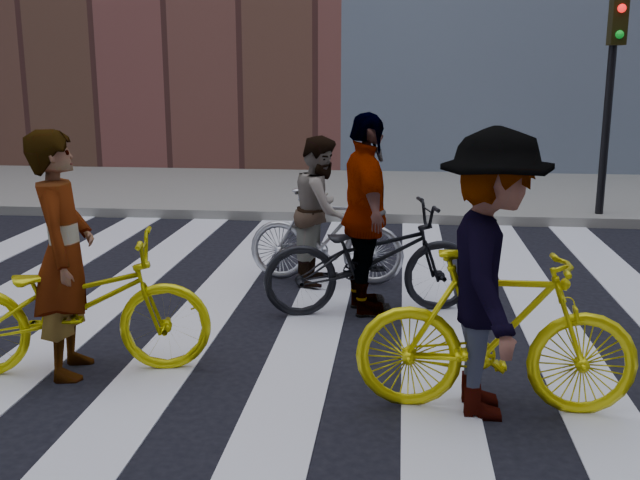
% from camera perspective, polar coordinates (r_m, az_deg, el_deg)
% --- Properties ---
extents(ground, '(100.00, 100.00, 0.00)m').
position_cam_1_polar(ground, '(6.94, -5.28, -6.88)').
color(ground, black).
rests_on(ground, ground).
extents(sidewalk_far, '(100.00, 5.00, 0.15)m').
position_cam_1_polar(sidewalk_far, '(14.14, 0.74, 3.70)').
color(sidewalk_far, gray).
rests_on(sidewalk_far, ground).
extents(zebra_crosswalk, '(8.25, 10.00, 0.01)m').
position_cam_1_polar(zebra_crosswalk, '(6.93, -5.28, -6.84)').
color(zebra_crosswalk, white).
rests_on(zebra_crosswalk, ground).
extents(traffic_signal, '(0.22, 0.42, 3.33)m').
position_cam_1_polar(traffic_signal, '(12.10, 21.37, 11.77)').
color(traffic_signal, black).
rests_on(traffic_signal, ground).
extents(bike_yellow_left, '(2.21, 1.17, 1.10)m').
position_cam_1_polar(bike_yellow_left, '(6.13, -18.24, -4.75)').
color(bike_yellow_left, '#D5D10B').
rests_on(bike_yellow_left, ground).
extents(bike_silver_mid, '(1.80, 0.70, 1.05)m').
position_cam_1_polar(bike_silver_mid, '(8.31, 0.45, 0.30)').
color(bike_silver_mid, '#ABADB5').
rests_on(bike_silver_mid, ground).
extents(bike_yellow_right, '(1.92, 0.55, 1.15)m').
position_cam_1_polar(bike_yellow_right, '(5.31, 13.24, -6.88)').
color(bike_yellow_right, yellow).
rests_on(bike_yellow_right, ground).
extents(bike_dark_rear, '(2.20, 1.22, 1.09)m').
position_cam_1_polar(bike_dark_rear, '(7.27, 3.87, -1.42)').
color(bike_dark_rear, black).
rests_on(bike_dark_rear, ground).
extents(rider_left, '(0.60, 0.78, 1.91)m').
position_cam_1_polar(rider_left, '(6.05, -18.94, -1.07)').
color(rider_left, slate).
rests_on(rider_left, ground).
extents(rider_mid, '(0.71, 0.86, 1.64)m').
position_cam_1_polar(rider_mid, '(8.26, 0.11, 2.29)').
color(rider_mid, slate).
rests_on(rider_mid, ground).
extents(rider_right, '(0.74, 1.28, 1.98)m').
position_cam_1_polar(rider_right, '(5.18, 12.93, -2.57)').
color(rider_right, slate).
rests_on(rider_right, ground).
extents(rider_rear, '(0.74, 1.23, 1.95)m').
position_cam_1_polar(rider_rear, '(7.17, 3.52, 1.91)').
color(rider_rear, slate).
rests_on(rider_rear, ground).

